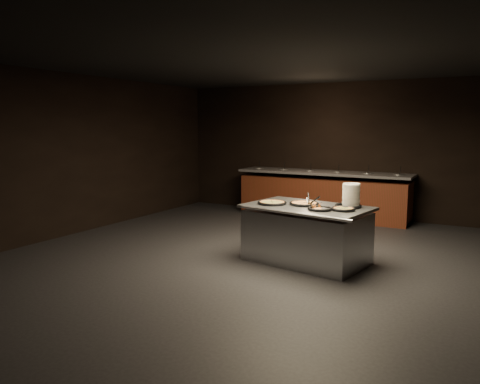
# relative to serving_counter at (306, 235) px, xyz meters

# --- Properties ---
(room) EXTENTS (7.02, 8.02, 2.92)m
(room) POSITION_rel_serving_counter_xyz_m (-0.88, -0.25, 1.05)
(room) COLOR black
(room) RESTS_ON ground
(salad_bar) EXTENTS (3.70, 0.83, 1.18)m
(salad_bar) POSITION_rel_serving_counter_xyz_m (-0.88, 3.31, 0.04)
(salad_bar) COLOR #5A1E15
(salad_bar) RESTS_ON ground
(serving_counter) EXTENTS (1.88, 1.39, 0.82)m
(serving_counter) POSITION_rel_serving_counter_xyz_m (0.00, 0.00, 0.00)
(serving_counter) COLOR silver
(serving_counter) RESTS_ON ground
(plate_stack) EXTENTS (0.25, 0.25, 0.33)m
(plate_stack) POSITION_rel_serving_counter_xyz_m (0.57, 0.26, 0.59)
(plate_stack) COLOR white
(plate_stack) RESTS_ON serving_counter
(pan_veggie_whole) EXTENTS (0.43, 0.43, 0.04)m
(pan_veggie_whole) POSITION_rel_serving_counter_xyz_m (-0.51, -0.09, 0.45)
(pan_veggie_whole) COLOR black
(pan_veggie_whole) RESTS_ON serving_counter
(pan_cheese_whole) EXTENTS (0.43, 0.43, 0.04)m
(pan_cheese_whole) POSITION_rel_serving_counter_xyz_m (-0.07, 0.08, 0.45)
(pan_cheese_whole) COLOR black
(pan_cheese_whole) RESTS_ON serving_counter
(pan_cheese_slices_a) EXTENTS (0.38, 0.38, 0.04)m
(pan_cheese_slices_a) POSITION_rel_serving_counter_xyz_m (0.55, 0.18, 0.45)
(pan_cheese_slices_a) COLOR black
(pan_cheese_slices_a) RESTS_ON serving_counter
(pan_cheese_slices_b) EXTENTS (0.33, 0.33, 0.04)m
(pan_cheese_slices_b) POSITION_rel_serving_counter_xyz_m (0.27, -0.23, 0.45)
(pan_cheese_slices_b) COLOR black
(pan_cheese_slices_b) RESTS_ON serving_counter
(pan_veggie_slices) EXTENTS (0.33, 0.33, 0.04)m
(pan_veggie_slices) POSITION_rel_serving_counter_xyz_m (0.56, -0.10, 0.45)
(pan_veggie_slices) COLOR black
(pan_veggie_slices) RESTS_ON serving_counter
(server_left) EXTENTS (0.22, 0.32, 0.17)m
(server_left) POSITION_rel_serving_counter_xyz_m (-0.02, 0.09, 0.51)
(server_left) COLOR silver
(server_left) RESTS_ON serving_counter
(server_right) EXTENTS (0.33, 0.23, 0.18)m
(server_right) POSITION_rel_serving_counter_xyz_m (0.20, -0.12, 0.51)
(server_right) COLOR silver
(server_right) RESTS_ON serving_counter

